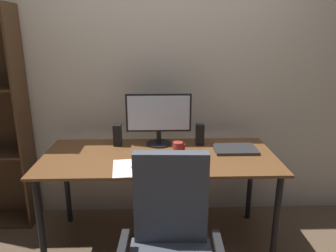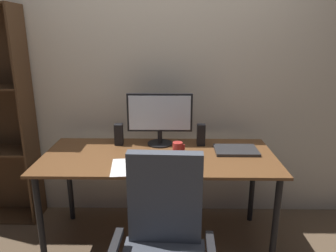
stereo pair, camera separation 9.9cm
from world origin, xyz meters
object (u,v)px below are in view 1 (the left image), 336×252
object	(u,v)px
mouse	(188,163)
laptop	(235,149)
speaker_left	(117,135)
desk	(159,165)
monitor	(158,116)
speaker_right	(200,134)
coffee_mug	(178,148)
keyboard	(153,164)

from	to	relation	value
mouse	laptop	bearing A→B (deg)	48.26
mouse	speaker_left	size ratio (longest dim) A/B	0.56
desk	monitor	bearing A→B (deg)	90.01
laptop	speaker_right	world-z (taller)	speaker_right
coffee_mug	laptop	xyz separation A→B (m)	(0.44, 0.07, -0.04)
desk	monitor	world-z (taller)	monitor
mouse	speaker_left	bearing A→B (deg)	154.75
keyboard	speaker_right	xyz separation A→B (m)	(0.37, 0.41, 0.08)
keyboard	speaker_right	size ratio (longest dim) A/B	1.71
speaker_right	keyboard	bearing A→B (deg)	-131.81
laptop	speaker_left	size ratio (longest dim) A/B	1.88
monitor	laptop	size ratio (longest dim) A/B	1.60
keyboard	monitor	bearing A→B (deg)	86.00
keyboard	laptop	xyz separation A→B (m)	(0.62, 0.26, 0.00)
laptop	speaker_left	xyz separation A→B (m)	(-0.91, 0.15, 0.07)
keyboard	laptop	distance (m)	0.68
monitor	keyboard	bearing A→B (deg)	-95.40
desk	speaker_right	size ratio (longest dim) A/B	10.04
speaker_left	speaker_right	bearing A→B (deg)	0.00
speaker_left	speaker_right	world-z (taller)	same
keyboard	laptop	world-z (taller)	laptop
monitor	keyboard	size ratio (longest dim) A/B	1.77
coffee_mug	speaker_left	distance (m)	0.52
monitor	speaker_left	distance (m)	0.36
desk	mouse	world-z (taller)	mouse
speaker_left	mouse	bearing A→B (deg)	-38.29
desk	laptop	size ratio (longest dim) A/B	5.33
desk	speaker_left	world-z (taller)	speaker_left
keyboard	speaker_left	xyz separation A→B (m)	(-0.29, 0.41, 0.08)
coffee_mug	desk	bearing A→B (deg)	-177.58
keyboard	coffee_mug	xyz separation A→B (m)	(0.18, 0.19, 0.04)
coffee_mug	mouse	bearing A→B (deg)	-73.05
monitor	keyboard	world-z (taller)	monitor
mouse	laptop	distance (m)	0.47
coffee_mug	keyboard	bearing A→B (deg)	-133.06
desk	laptop	distance (m)	0.59
laptop	speaker_right	bearing A→B (deg)	150.11
monitor	speaker_right	bearing A→B (deg)	-1.39
speaker_right	speaker_left	bearing A→B (deg)	180.00
desk	coffee_mug	world-z (taller)	coffee_mug
desk	coffee_mug	size ratio (longest dim) A/B	17.73
speaker_right	monitor	bearing A→B (deg)	178.61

